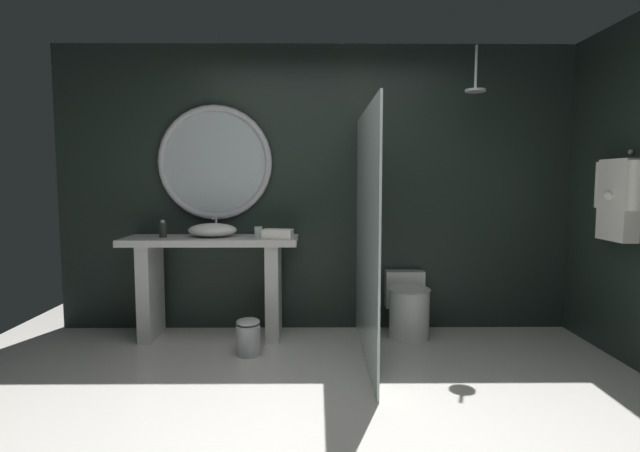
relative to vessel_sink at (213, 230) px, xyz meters
The scene contains 13 objects.
ground_plane 2.08m from the vessel_sink, 59.62° to the right, with size 5.76×5.76×0.00m, color silver.
back_wall_panel 1.04m from the vessel_sink, 17.73° to the left, with size 4.80×0.10×2.60m, color #1E2823.
vanity_counter 0.38m from the vessel_sink, 118.70° to the right, with size 1.50×0.50×0.89m.
vessel_sink is the anchor object (origin of this frame).
tumbler_cup 0.42m from the vessel_sink, 10.46° to the right, with size 0.07×0.07×0.10m, color silver.
soap_dispenser 0.42m from the vessel_sink, behind, with size 0.06×0.06×0.15m.
round_wall_mirror 0.63m from the vessel_sink, 92.63° to the left, with size 1.03×0.06×1.03m.
shower_glass_panel 1.40m from the vessel_sink, 22.88° to the right, with size 0.02×1.59×1.92m, color silver.
rain_shower_head 2.55m from the vessel_sink, ahead, with size 0.17×0.17×0.38m.
hanging_bathrobe 3.23m from the vessel_sink, 11.65° to the right, with size 0.20×0.52×0.68m.
toilet 1.85m from the vessel_sink, ahead, with size 0.37×0.56×0.55m.
waste_bin 1.00m from the vessel_sink, 52.48° to the right, with size 0.19×0.19×0.30m.
folded_hand_towel 0.61m from the vessel_sink, 15.86° to the right, with size 0.25×0.14×0.08m, color silver.
Camera 1 is at (-0.03, -2.69, 1.39)m, focal length 27.70 mm.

